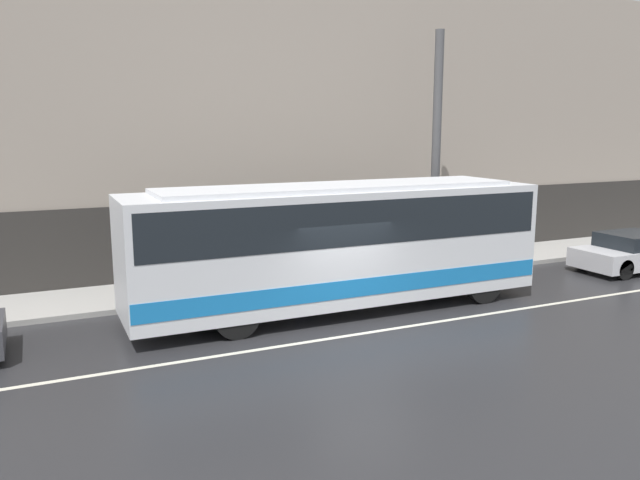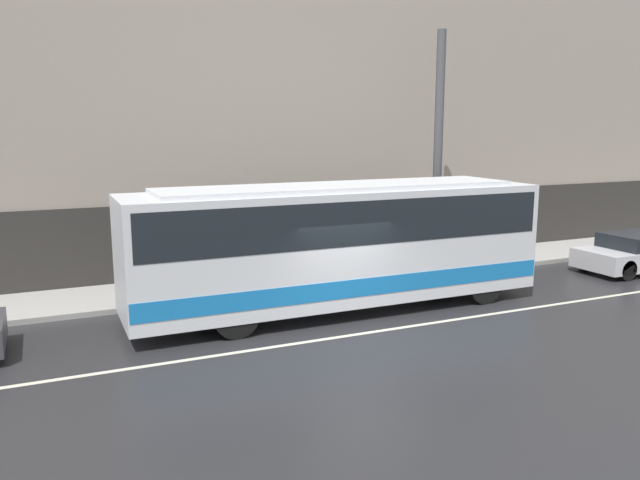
{
  "view_description": "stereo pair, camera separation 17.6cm",
  "coord_description": "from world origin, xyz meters",
  "px_view_note": "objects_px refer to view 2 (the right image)",
  "views": [
    {
      "loc": [
        -6.75,
        -12.37,
        4.81
      ],
      "look_at": [
        -0.13,
        1.99,
        1.94
      ],
      "focal_mm": 35.0,
      "sensor_mm": 36.0,
      "label": 1
    },
    {
      "loc": [
        -6.59,
        -12.44,
        4.81
      ],
      "look_at": [
        -0.13,
        1.99,
        1.94
      ],
      "focal_mm": 35.0,
      "sensor_mm": 36.0,
      "label": 2
    }
  ],
  "objects_px": {
    "transit_bus": "(339,240)",
    "pedestrian_waiting": "(305,250)",
    "utility_pole_near": "(438,152)",
    "sedan_white_front": "(638,253)"
  },
  "relations": [
    {
      "from": "utility_pole_near",
      "to": "pedestrian_waiting",
      "type": "bearing_deg",
      "value": 169.81
    },
    {
      "from": "transit_bus",
      "to": "utility_pole_near",
      "type": "xyz_separation_m",
      "value": [
        4.99,
        2.87,
        2.13
      ]
    },
    {
      "from": "transit_bus",
      "to": "pedestrian_waiting",
      "type": "distance_m",
      "value": 3.83
    },
    {
      "from": "pedestrian_waiting",
      "to": "utility_pole_near",
      "type": "bearing_deg",
      "value": -10.19
    },
    {
      "from": "transit_bus",
      "to": "utility_pole_near",
      "type": "bearing_deg",
      "value": 29.91
    },
    {
      "from": "sedan_white_front",
      "to": "transit_bus",
      "type": "bearing_deg",
      "value": 180.0
    },
    {
      "from": "transit_bus",
      "to": "pedestrian_waiting",
      "type": "xyz_separation_m",
      "value": [
        0.57,
        3.67,
        -0.95
      ]
    },
    {
      "from": "transit_bus",
      "to": "pedestrian_waiting",
      "type": "height_order",
      "value": "transit_bus"
    },
    {
      "from": "transit_bus",
      "to": "sedan_white_front",
      "type": "height_order",
      "value": "transit_bus"
    },
    {
      "from": "sedan_white_front",
      "to": "pedestrian_waiting",
      "type": "xyz_separation_m",
      "value": [
        -10.65,
        3.67,
        0.32
      ]
    }
  ]
}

